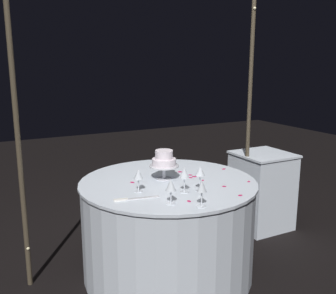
{
  "coord_description": "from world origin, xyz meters",
  "views": [
    {
      "loc": [
        -1.25,
        -2.4,
        1.58
      ],
      "look_at": [
        0.0,
        0.0,
        0.99
      ],
      "focal_mm": 40.93,
      "sensor_mm": 36.0,
      "label": 1
    }
  ],
  "objects_px": {
    "wine_glass_4": "(202,188)",
    "decorative_arch": "(150,79)",
    "main_table": "(168,227)",
    "wine_glass_0": "(184,174)",
    "side_table": "(262,190)",
    "wine_glass_2": "(171,186)",
    "cake_knife": "(134,199)",
    "tiered_cake": "(164,161)",
    "wine_glass_1": "(200,172)",
    "wine_glass_3": "(138,175)"
  },
  "relations": [
    {
      "from": "decorative_arch",
      "to": "side_table",
      "type": "height_order",
      "value": "decorative_arch"
    },
    {
      "from": "side_table",
      "to": "wine_glass_4",
      "type": "xyz_separation_m",
      "value": [
        -1.26,
        -0.88,
        0.48
      ]
    },
    {
      "from": "wine_glass_0",
      "to": "cake_knife",
      "type": "bearing_deg",
      "value": 174.98
    },
    {
      "from": "wine_glass_2",
      "to": "side_table",
      "type": "bearing_deg",
      "value": 28.23
    },
    {
      "from": "side_table",
      "to": "wine_glass_2",
      "type": "distance_m",
      "value": 1.66
    },
    {
      "from": "wine_glass_3",
      "to": "wine_glass_4",
      "type": "bearing_deg",
      "value": -62.33
    },
    {
      "from": "tiered_cake",
      "to": "wine_glass_1",
      "type": "distance_m",
      "value": 0.36
    },
    {
      "from": "side_table",
      "to": "tiered_cake",
      "type": "distance_m",
      "value": 1.33
    },
    {
      "from": "wine_glass_3",
      "to": "wine_glass_2",
      "type": "bearing_deg",
      "value": -74.3
    },
    {
      "from": "main_table",
      "to": "wine_glass_3",
      "type": "height_order",
      "value": "wine_glass_3"
    },
    {
      "from": "wine_glass_0",
      "to": "wine_glass_4",
      "type": "distance_m",
      "value": 0.28
    },
    {
      "from": "wine_glass_4",
      "to": "decorative_arch",
      "type": "bearing_deg",
      "value": 85.99
    },
    {
      "from": "wine_glass_2",
      "to": "wine_glass_1",
      "type": "bearing_deg",
      "value": 24.11
    },
    {
      "from": "wine_glass_1",
      "to": "tiered_cake",
      "type": "bearing_deg",
      "value": 106.08
    },
    {
      "from": "wine_glass_0",
      "to": "wine_glass_4",
      "type": "xyz_separation_m",
      "value": [
        -0.04,
        -0.28,
        -0.01
      ]
    },
    {
      "from": "decorative_arch",
      "to": "wine_glass_1",
      "type": "relative_size",
      "value": 13.39
    },
    {
      "from": "tiered_cake",
      "to": "wine_glass_0",
      "type": "relative_size",
      "value": 1.28
    },
    {
      "from": "main_table",
      "to": "wine_glass_0",
      "type": "xyz_separation_m",
      "value": [
        -0.02,
        -0.28,
        0.5
      ]
    },
    {
      "from": "wine_glass_0",
      "to": "wine_glass_4",
      "type": "bearing_deg",
      "value": -98.07
    },
    {
      "from": "side_table",
      "to": "tiered_cake",
      "type": "relative_size",
      "value": 3.34
    },
    {
      "from": "wine_glass_0",
      "to": "wine_glass_2",
      "type": "xyz_separation_m",
      "value": [
        -0.18,
        -0.15,
        -0.02
      ]
    },
    {
      "from": "side_table",
      "to": "wine_glass_4",
      "type": "distance_m",
      "value": 1.61
    },
    {
      "from": "wine_glass_2",
      "to": "wine_glass_4",
      "type": "height_order",
      "value": "wine_glass_4"
    },
    {
      "from": "cake_knife",
      "to": "wine_glass_1",
      "type": "bearing_deg",
      "value": -5.92
    },
    {
      "from": "decorative_arch",
      "to": "tiered_cake",
      "type": "height_order",
      "value": "decorative_arch"
    },
    {
      "from": "main_table",
      "to": "tiered_cake",
      "type": "bearing_deg",
      "value": 96.7
    },
    {
      "from": "tiered_cake",
      "to": "wine_glass_2",
      "type": "distance_m",
      "value": 0.52
    },
    {
      "from": "cake_knife",
      "to": "wine_glass_2",
      "type": "bearing_deg",
      "value": -46.09
    },
    {
      "from": "main_table",
      "to": "wine_glass_4",
      "type": "xyz_separation_m",
      "value": [
        -0.06,
        -0.55,
        0.49
      ]
    },
    {
      "from": "tiered_cake",
      "to": "wine_glass_0",
      "type": "distance_m",
      "value": 0.33
    },
    {
      "from": "tiered_cake",
      "to": "wine_glass_1",
      "type": "xyz_separation_m",
      "value": [
        0.1,
        -0.34,
        -0.01
      ]
    },
    {
      "from": "side_table",
      "to": "wine_glass_0",
      "type": "height_order",
      "value": "wine_glass_0"
    },
    {
      "from": "decorative_arch",
      "to": "side_table",
      "type": "xyz_separation_m",
      "value": [
        1.2,
        0.02,
        -1.09
      ]
    },
    {
      "from": "wine_glass_2",
      "to": "wine_glass_4",
      "type": "xyz_separation_m",
      "value": [
        0.14,
        -0.13,
        0.01
      ]
    },
    {
      "from": "main_table",
      "to": "wine_glass_0",
      "type": "bearing_deg",
      "value": -94.06
    },
    {
      "from": "main_table",
      "to": "cake_knife",
      "type": "xyz_separation_m",
      "value": [
        -0.37,
        -0.24,
        0.37
      ]
    },
    {
      "from": "side_table",
      "to": "wine_glass_3",
      "type": "relative_size",
      "value": 4.82
    },
    {
      "from": "main_table",
      "to": "wine_glass_2",
      "type": "height_order",
      "value": "wine_glass_2"
    },
    {
      "from": "tiered_cake",
      "to": "wine_glass_1",
      "type": "bearing_deg",
      "value": -73.92
    },
    {
      "from": "wine_glass_0",
      "to": "wine_glass_4",
      "type": "relative_size",
      "value": 1.06
    },
    {
      "from": "decorative_arch",
      "to": "cake_knife",
      "type": "bearing_deg",
      "value": -124.37
    },
    {
      "from": "decorative_arch",
      "to": "wine_glass_4",
      "type": "height_order",
      "value": "decorative_arch"
    },
    {
      "from": "main_table",
      "to": "tiered_cake",
      "type": "distance_m",
      "value": 0.51
    },
    {
      "from": "main_table",
      "to": "wine_glass_3",
      "type": "distance_m",
      "value": 0.57
    },
    {
      "from": "decorative_arch",
      "to": "tiered_cake",
      "type": "bearing_deg",
      "value": -91.66
    },
    {
      "from": "wine_glass_2",
      "to": "wine_glass_3",
      "type": "height_order",
      "value": "wine_glass_2"
    },
    {
      "from": "wine_glass_4",
      "to": "cake_knife",
      "type": "height_order",
      "value": "wine_glass_4"
    },
    {
      "from": "cake_knife",
      "to": "side_table",
      "type": "bearing_deg",
      "value": 19.96
    },
    {
      "from": "wine_glass_1",
      "to": "wine_glass_3",
      "type": "xyz_separation_m",
      "value": [
        -0.38,
        0.17,
        -0.02
      ]
    },
    {
      "from": "wine_glass_1",
      "to": "cake_knife",
      "type": "relative_size",
      "value": 0.57
    }
  ]
}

